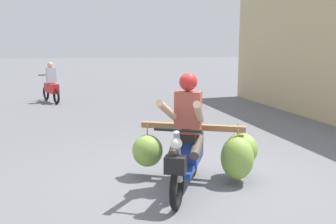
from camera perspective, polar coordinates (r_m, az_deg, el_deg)
The scene contains 3 objects.
ground_plane at distance 5.43m, azimuth 4.06°, elevation -10.53°, with size 120.00×120.00×0.00m, color slate.
motorbike_main_loaded at distance 5.18m, azimuth 5.60°, elevation -5.52°, with size 1.87×1.70×1.58m.
motorbike_distant_ahead_left at distance 13.35m, azimuth -17.66°, elevation 3.84°, with size 0.76×1.54×1.40m.
Camera 1 is at (-1.61, -4.82, 1.91)m, focal length 39.32 mm.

